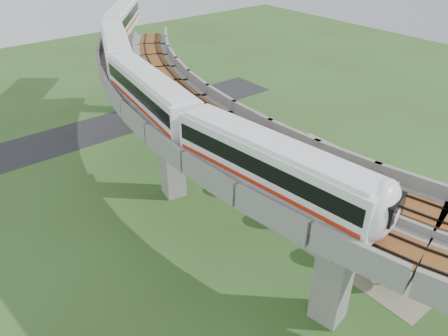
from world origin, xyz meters
The scene contains 16 objects.
ground centered at (0.00, 0.00, 0.00)m, with size 160.00×160.00×0.00m, color #355221.
dirt_lot centered at (14.00, -2.00, 0.02)m, with size 18.00×26.00×0.04m, color gray.
asphalt_road centered at (0.00, 30.00, 0.01)m, with size 60.00×8.00×0.03m, color #232326.
viaduct centered at (3.84, 0.00, 9.05)m, with size 19.58×73.98×11.40m.
metro_train centered at (2.34, 15.30, 12.31)m, with size 20.03×59.22×3.64m.
fence centered at (9.75, 0.00, 0.75)m, with size 3.87×38.73×1.50m.
tree_0 centered at (12.58, 24.10, 1.95)m, with size 3.08×3.08×3.26m.
tree_1 centered at (9.27, 16.63, 2.16)m, with size 2.64×2.64×3.28m.
tree_2 centered at (6.93, 10.72, 2.21)m, with size 1.85×1.85×3.00m.
tree_3 centered at (7.42, 5.31, 2.25)m, with size 2.53×2.53×3.33m.
tree_4 centered at (7.04, -0.94, 1.86)m, with size 2.64×2.64×2.99m.
tree_5 centered at (7.39, -7.95, 2.38)m, with size 2.54×2.54×3.47m.
tree_6 centered at (7.12, -11.50, 2.06)m, with size 2.32×2.32×3.05m.
car_white centered at (14.65, -3.72, 0.60)m, with size 1.31×3.27×1.11m, color white.
car_red centered at (18.91, -5.85, 0.60)m, with size 1.19×3.41×1.12m, color #B12C10.
car_dark centered at (16.75, -0.39, 0.55)m, with size 1.44×3.54×1.03m, color black.
Camera 1 is at (-19.03, -23.01, 26.37)m, focal length 35.00 mm.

